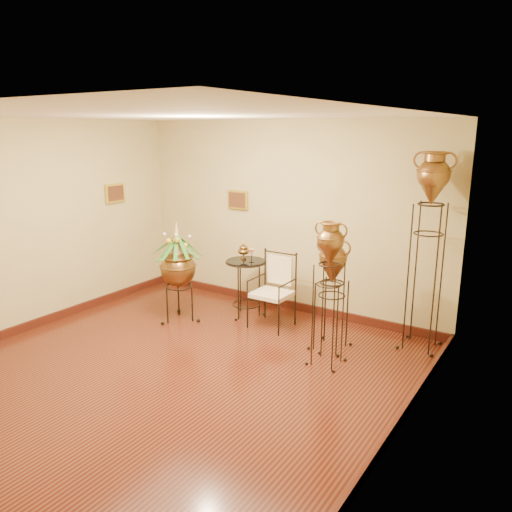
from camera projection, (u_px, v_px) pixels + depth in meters
The scene contains 8 objects.
ground at pixel (176, 370), 5.68m from camera, with size 5.00×5.00×0.00m, color #582B14.
room_shell at pixel (169, 220), 5.27m from camera, with size 5.02×5.02×2.81m.
amphora_tall at pixel (427, 251), 5.99m from camera, with size 0.60×0.60×2.45m.
amphora_mid at pixel (329, 293), 5.65m from camera, with size 0.40×0.40×1.70m.
amphora_short at pixel (332, 294), 6.10m from camera, with size 0.55×0.55×1.42m.
planter_urn at pixel (178, 265), 6.99m from camera, with size 0.91×0.91×1.46m.
armchair at pixel (272, 291), 6.83m from camera, with size 0.58×0.54×1.02m.
side_table at pixel (246, 287), 7.26m from camera, with size 0.58×0.58×1.05m.
Camera 1 is at (3.60, -3.85, 2.66)m, focal length 35.00 mm.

